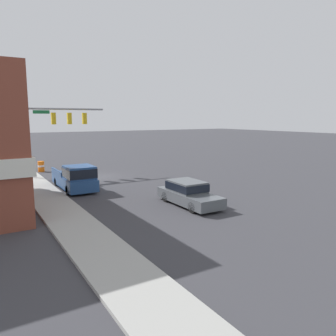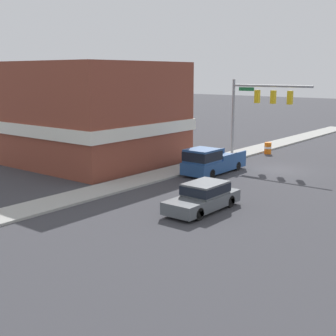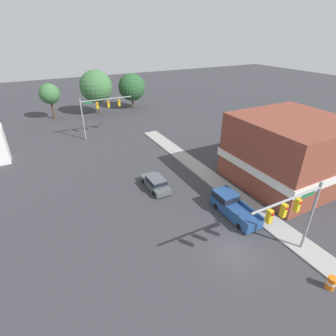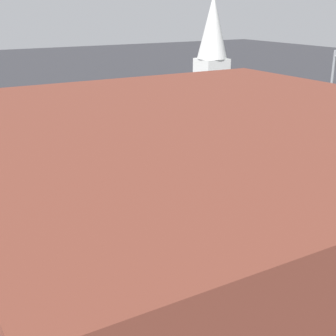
% 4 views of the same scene
% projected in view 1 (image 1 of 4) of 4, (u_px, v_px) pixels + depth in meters
% --- Properties ---
extents(ground_plane, '(200.00, 200.00, 0.00)m').
position_uv_depth(ground_plane, '(98.00, 177.00, 30.10)').
color(ground_plane, '#38383D').
extents(sidewalk_curb, '(2.40, 60.00, 0.14)m').
position_uv_depth(sidewalk_curb, '(32.00, 182.00, 27.17)').
color(sidewalk_curb, '#9E9E99').
rests_on(sidewalk_curb, ground).
extents(near_signal_assembly, '(6.98, 0.49, 6.67)m').
position_uv_depth(near_signal_assembly, '(56.00, 123.00, 29.61)').
color(near_signal_assembly, gray).
rests_on(near_signal_assembly, ground).
extents(car_lead, '(1.84, 4.85, 1.49)m').
position_uv_depth(car_lead, '(188.00, 193.00, 20.29)').
color(car_lead, black).
rests_on(car_lead, ground).
extents(pickup_truck_parked, '(2.04, 5.72, 1.96)m').
position_uv_depth(pickup_truck_parked, '(76.00, 178.00, 24.42)').
color(pickup_truck_parked, black).
rests_on(pickup_truck_parked, ground).
extents(construction_barrel, '(0.63, 0.63, 1.05)m').
position_uv_depth(construction_barrel, '(41.00, 166.00, 32.93)').
color(construction_barrel, orange).
rests_on(construction_barrel, ground).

